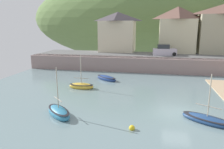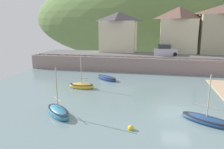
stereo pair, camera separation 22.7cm
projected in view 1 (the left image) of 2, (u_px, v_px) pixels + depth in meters
The scene contains 11 objects.
quay_seawall at pixel (168, 64), 35.58m from camera, with size 48.00×9.40×2.40m.
hillside_backdrop at pixel (152, 19), 70.43m from camera, with size 80.00×44.00×27.89m.
waterfront_building_left at pixel (118, 32), 43.71m from camera, with size 7.16×6.23×7.87m.
waterfront_building_centre at pixel (177, 29), 41.37m from camera, with size 6.98×4.98×8.72m.
waterfront_building_right at pixel (223, 29), 39.75m from camera, with size 8.90×4.93×9.10m.
fishing_boat_green at pixel (207, 120), 17.22m from camera, with size 4.21×3.27×4.13m.
sailboat_far_left at pixel (81, 86), 26.61m from camera, with size 3.18×1.39×4.29m.
rowboat_small_beached at pixel (106, 78), 30.65m from camera, with size 3.68×3.10×0.83m.
sailboat_blue_trim at pixel (59, 112), 18.53m from camera, with size 3.45×3.35×4.45m.
parked_car_near_slipway at pixel (164, 51), 38.34m from camera, with size 4.21×1.98×1.95m.
mooring_buoy at pixel (132, 128), 16.03m from camera, with size 0.44×0.44×0.44m.
Camera 1 is at (-2.21, -18.71, 7.61)m, focal length 34.43 mm.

